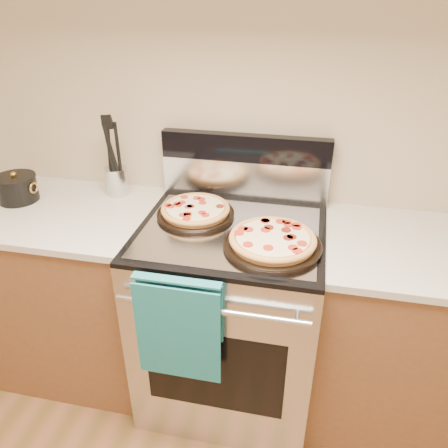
% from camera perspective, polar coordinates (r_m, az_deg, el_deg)
% --- Properties ---
extents(wall_back, '(4.00, 0.00, 4.00)m').
position_cam_1_polar(wall_back, '(1.95, 3.16, 15.57)').
color(wall_back, tan).
rests_on(wall_back, ground).
extents(range_body, '(0.76, 0.68, 0.90)m').
position_cam_1_polar(range_body, '(2.06, 0.87, -12.01)').
color(range_body, '#B7B7BC').
rests_on(range_body, ground).
extents(oven_window, '(0.56, 0.01, 0.40)m').
position_cam_1_polar(oven_window, '(1.83, -1.29, -18.79)').
color(oven_window, black).
rests_on(oven_window, range_body).
extents(cooktop, '(0.76, 0.68, 0.02)m').
position_cam_1_polar(cooktop, '(1.79, 0.98, -0.88)').
color(cooktop, black).
rests_on(cooktop, range_body).
extents(backsplash_lower, '(0.76, 0.06, 0.18)m').
position_cam_1_polar(backsplash_lower, '(2.02, 2.71, 5.90)').
color(backsplash_lower, silver).
rests_on(backsplash_lower, cooktop).
extents(backsplash_upper, '(0.76, 0.06, 0.12)m').
position_cam_1_polar(backsplash_upper, '(1.97, 2.82, 9.91)').
color(backsplash_upper, black).
rests_on(backsplash_upper, backsplash_lower).
extents(oven_handle, '(0.70, 0.03, 0.03)m').
position_cam_1_polar(oven_handle, '(1.56, -1.77, -11.20)').
color(oven_handle, silver).
rests_on(oven_handle, range_body).
extents(dish_towel, '(0.32, 0.05, 0.42)m').
position_cam_1_polar(dish_towel, '(1.65, -5.89, -13.23)').
color(dish_towel, '#1B877A').
rests_on(dish_towel, oven_handle).
extents(foil_sheet, '(0.70, 0.55, 0.01)m').
position_cam_1_polar(foil_sheet, '(1.76, 0.80, -0.99)').
color(foil_sheet, gray).
rests_on(foil_sheet, cooktop).
extents(cabinet_left, '(1.00, 0.62, 0.88)m').
position_cam_1_polar(cabinet_left, '(2.38, -20.47, -8.08)').
color(cabinet_left, brown).
rests_on(cabinet_left, ground).
extents(countertop_left, '(1.02, 0.64, 0.03)m').
position_cam_1_polar(countertop_left, '(2.15, -22.54, 1.68)').
color(countertop_left, '#B7AFA4').
rests_on(countertop_left, cabinet_left).
extents(cabinet_right, '(1.00, 0.62, 0.88)m').
position_cam_1_polar(cabinet_right, '(2.15, 25.44, -13.78)').
color(cabinet_right, brown).
rests_on(cabinet_right, ground).
extents(pepperoni_pizza_back, '(0.41, 0.41, 0.04)m').
position_cam_1_polar(pepperoni_pizza_back, '(1.87, -3.74, 1.73)').
color(pepperoni_pizza_back, '#BC7239').
rests_on(pepperoni_pizza_back, foil_sheet).
extents(pepperoni_pizza_front, '(0.46, 0.46, 0.05)m').
position_cam_1_polar(pepperoni_pizza_front, '(1.65, 6.36, -2.25)').
color(pepperoni_pizza_front, '#BC7239').
rests_on(pepperoni_pizza_front, foil_sheet).
extents(utensil_crock, '(0.11, 0.11, 0.13)m').
position_cam_1_polar(utensil_crock, '(2.14, -13.80, 5.50)').
color(utensil_crock, silver).
rests_on(utensil_crock, countertop_left).
extents(saucepan, '(0.20, 0.20, 0.11)m').
position_cam_1_polar(saucepan, '(2.24, -25.41, 4.12)').
color(saucepan, black).
rests_on(saucepan, countertop_left).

